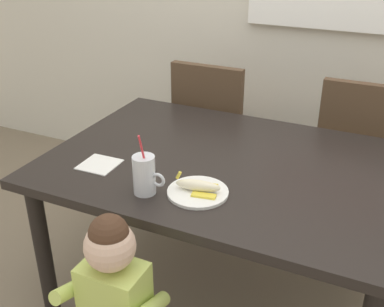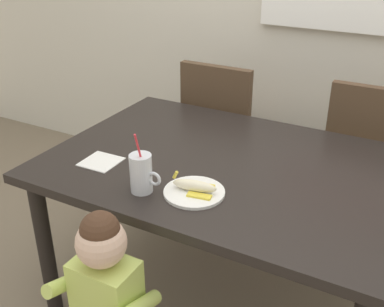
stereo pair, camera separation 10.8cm
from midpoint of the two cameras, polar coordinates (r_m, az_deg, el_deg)
The scene contains 9 objects.
ground_plane at distance 2.41m, azimuth 2.25°, elevation -16.93°, with size 24.00×24.00×0.00m, color #7A6B56.
dining_table at distance 2.02m, azimuth 2.58°, elevation -3.15°, with size 1.49×1.06×0.75m.
dining_chair_left at distance 2.80m, azimuth 1.56°, elevation 3.02°, with size 0.44×0.45×0.96m.
dining_chair_right at distance 2.65m, azimuth 18.53°, elevation 0.15°, with size 0.44×0.44×0.96m.
toddler_standing at distance 1.68m, azimuth -11.36°, elevation -16.45°, with size 0.33×0.24×0.84m.
milk_cup at distance 1.73m, azimuth -7.59°, elevation -2.87°, with size 0.13×0.08×0.25m.
snack_plate at distance 1.74m, azimuth -1.13°, elevation -4.74°, with size 0.23×0.23×0.01m, color white.
peeled_banana at distance 1.73m, azimuth -0.96°, elevation -4.03°, with size 0.17×0.12×0.07m.
paper_napkin at distance 1.99m, azimuth -12.76°, elevation -1.33°, with size 0.15×0.15×0.00m, color white.
Camera 1 is at (0.61, -1.65, 1.66)m, focal length 43.67 mm.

